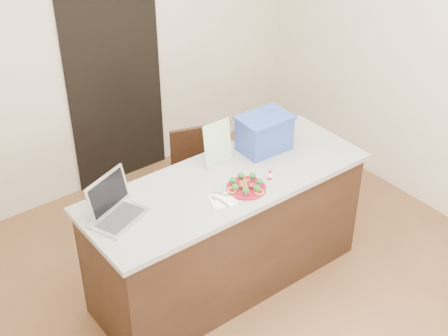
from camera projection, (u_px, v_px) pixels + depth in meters
ground at (247, 298)px, 4.60m from camera, size 4.00×4.00×0.00m
room_shell at (253, 101)px, 3.71m from camera, size 4.00×4.00×4.00m
doorway at (115, 79)px, 5.41m from camera, size 0.90×0.02×2.00m
island at (227, 232)px, 4.51m from camera, size 2.06×0.76×0.92m
plate at (246, 188)px, 4.16m from camera, size 0.27×0.27×0.02m
meatballs at (246, 185)px, 4.14m from camera, size 0.09×0.10×0.04m
broccoli at (246, 183)px, 4.13m from camera, size 0.22×0.22×0.04m
pepper_rings at (246, 187)px, 4.15m from camera, size 0.24×0.24×0.01m
napkin at (223, 200)px, 4.05m from camera, size 0.20×0.20×0.01m
fork at (220, 200)px, 4.05m from camera, size 0.03×0.16×0.00m
knife at (228, 199)px, 4.05m from camera, size 0.07×0.20×0.01m
yogurt_bottle at (270, 177)px, 4.23m from camera, size 0.04×0.04×0.08m
laptop at (114, 206)px, 3.89m from camera, size 0.42×0.40×0.25m
leaflet at (218, 143)px, 4.35m from camera, size 0.22×0.05×0.32m
blue_box at (264, 133)px, 4.52m from camera, size 0.38×0.28×0.27m
chair at (200, 171)px, 5.14m from camera, size 0.47×0.48×0.84m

